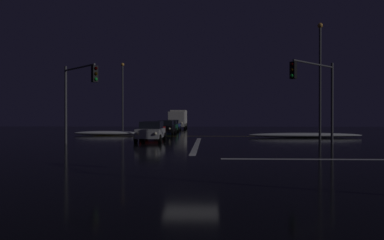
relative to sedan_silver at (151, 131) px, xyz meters
The scene contains 15 objects.
ground 12.67m from the sedan_silver, 73.01° to the right, with size 120.00×120.00×0.10m, color black.
stop_line_north 4.81m from the sedan_silver, 38.86° to the right, with size 0.35×15.69×0.01m.
centre_line_ns 9.41m from the sedan_silver, 66.80° to the left, with size 22.00×0.15×0.01m.
snow_bank_left_curb 11.65m from the sedan_silver, 122.30° to the left, with size 7.02×1.50×0.47m.
snow_bank_right_curb 15.03m from the sedan_silver, 25.03° to the left, with size 10.63×1.50×0.45m.
sedan_silver is the anchor object (origin of this frame).
sedan_red 5.29m from the sedan_silver, 96.24° to the left, with size 2.02×4.33×1.57m.
sedan_black 11.93m from the sedan_silver, 90.89° to the left, with size 2.02×4.33×1.57m.
sedan_green 17.36m from the sedan_silver, 90.91° to the left, with size 2.02×4.33×1.57m.
sedan_blue 23.75m from the sedan_silver, 91.05° to the left, with size 2.02×4.33×1.57m.
box_truck 30.89m from the sedan_silver, 90.51° to the left, with size 2.68×8.28×3.08m.
traffic_signal_nw 6.71m from the sedan_silver, 138.25° to the right, with size 3.38×3.38×5.60m.
traffic_signal_ne 12.77m from the sedan_silver, 19.61° to the right, with size 3.82×3.82×5.72m.
streetlamp_left_far 20.21m from the sedan_silver, 109.30° to the left, with size 0.44×0.44×8.95m.
streetlamp_right_near 14.96m from the sedan_silver, 10.68° to the left, with size 0.44×0.44×9.85m.
Camera 1 is at (0.76, -17.15, 1.90)m, focal length 34.99 mm.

